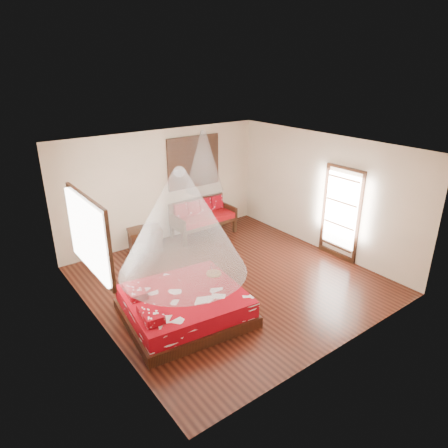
% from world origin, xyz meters
% --- Properties ---
extents(room, '(5.54, 5.54, 2.84)m').
position_xyz_m(room, '(0.00, 0.00, 1.40)').
color(room, black).
rests_on(room, ground).
extents(bed, '(2.28, 2.11, 0.64)m').
position_xyz_m(bed, '(-1.47, -0.56, 0.25)').
color(bed, black).
rests_on(bed, floor).
extents(daybed, '(1.68, 0.75, 0.94)m').
position_xyz_m(daybed, '(0.90, 2.38, 0.52)').
color(daybed, black).
rests_on(daybed, floor).
extents(storage_chest, '(0.90, 0.74, 0.54)m').
position_xyz_m(storage_chest, '(-0.74, 2.45, 0.27)').
color(storage_chest, black).
rests_on(storage_chest, floor).
extents(shutter_panel, '(1.52, 0.06, 1.32)m').
position_xyz_m(shutter_panel, '(0.90, 2.72, 1.90)').
color(shutter_panel, black).
rests_on(shutter_panel, wall_back).
extents(window_left, '(0.10, 1.74, 1.34)m').
position_xyz_m(window_left, '(-2.71, 0.20, 1.70)').
color(window_left, black).
rests_on(window_left, wall_left).
extents(glazed_door, '(0.08, 1.02, 2.16)m').
position_xyz_m(glazed_door, '(2.72, -0.60, 1.07)').
color(glazed_door, black).
rests_on(glazed_door, floor).
extents(wine_tray, '(0.29, 0.29, 0.23)m').
position_xyz_m(wine_tray, '(-0.64, -0.31, 0.56)').
color(wine_tray, brown).
rests_on(wine_tray, bed).
extents(mosquito_net_main, '(2.19, 2.19, 1.80)m').
position_xyz_m(mosquito_net_main, '(-1.45, -0.56, 1.85)').
color(mosquito_net_main, white).
rests_on(mosquito_net_main, ceiling).
extents(mosquito_net_daybed, '(0.95, 0.95, 1.50)m').
position_xyz_m(mosquito_net_daybed, '(0.90, 2.25, 2.00)').
color(mosquito_net_daybed, white).
rests_on(mosquito_net_daybed, ceiling).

